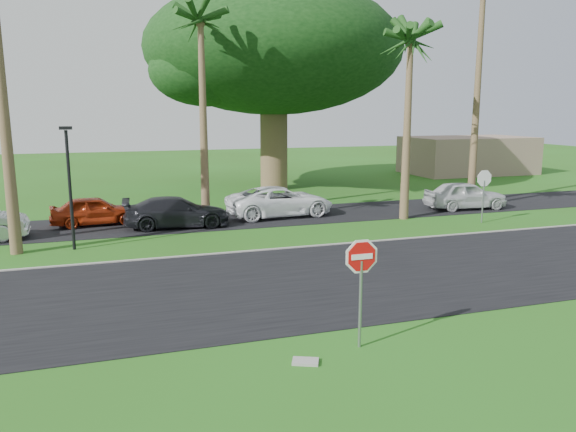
# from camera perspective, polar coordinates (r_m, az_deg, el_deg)

# --- Properties ---
(ground) EXTENTS (120.00, 120.00, 0.00)m
(ground) POSITION_cam_1_polar(r_m,az_deg,el_deg) (15.46, 0.74, -9.08)
(ground) COLOR #275214
(ground) RESTS_ON ground
(road) EXTENTS (120.00, 8.00, 0.02)m
(road) POSITION_cam_1_polar(r_m,az_deg,el_deg) (17.26, -1.42, -6.90)
(road) COLOR black
(road) RESTS_ON ground
(parking_strip) EXTENTS (120.00, 5.00, 0.02)m
(parking_strip) POSITION_cam_1_polar(r_m,az_deg,el_deg) (27.19, -7.79, -0.42)
(parking_strip) COLOR black
(parking_strip) RESTS_ON ground
(curb) EXTENTS (120.00, 0.12, 0.06)m
(curb) POSITION_cam_1_polar(r_m,az_deg,el_deg) (21.02, -4.60, -3.63)
(curb) COLOR gray
(curb) RESTS_ON ground
(stop_sign_near) EXTENTS (1.05, 0.07, 2.62)m
(stop_sign_near) POSITION_cam_1_polar(r_m,az_deg,el_deg) (12.45, 7.44, -5.54)
(stop_sign_near) COLOR gray
(stop_sign_near) RESTS_ON ground
(stop_sign_far) EXTENTS (1.05, 0.07, 2.62)m
(stop_sign_far) POSITION_cam_1_polar(r_m,az_deg,el_deg) (27.65, 19.28, 2.96)
(stop_sign_far) COLOR gray
(stop_sign_far) RESTS_ON ground
(palm_center) EXTENTS (5.00, 5.00, 10.50)m
(palm_center) POSITION_cam_1_polar(r_m,az_deg,el_deg) (28.42, -8.87, 18.59)
(palm_center) COLOR brown
(palm_center) RESTS_ON ground
(palm_right_near) EXTENTS (5.00, 5.00, 9.50)m
(palm_right_near) POSITION_cam_1_polar(r_m,az_deg,el_deg) (27.58, 12.34, 16.68)
(palm_right_near) COLOR brown
(palm_right_near) RESTS_ON ground
(canopy_tree) EXTENTS (16.50, 16.50, 13.12)m
(canopy_tree) POSITION_cam_1_polar(r_m,az_deg,el_deg) (37.51, -1.49, 16.45)
(canopy_tree) COLOR brown
(canopy_tree) RESTS_ON ground
(streetlight_right) EXTENTS (0.45, 0.25, 4.64)m
(streetlight_right) POSITION_cam_1_polar(r_m,az_deg,el_deg) (22.45, -21.32, 3.40)
(streetlight_right) COLOR black
(streetlight_right) RESTS_ON ground
(building_far) EXTENTS (10.00, 6.00, 3.00)m
(building_far) POSITION_cam_1_polar(r_m,az_deg,el_deg) (49.18, 17.77, 5.92)
(building_far) COLOR gray
(building_far) RESTS_ON ground
(car_red) EXTENTS (4.04, 1.93, 1.33)m
(car_red) POSITION_cam_1_polar(r_m,az_deg,el_deg) (27.20, -19.02, 0.50)
(car_red) COLOR maroon
(car_red) RESTS_ON ground
(car_dark) EXTENTS (4.79, 2.17, 1.36)m
(car_dark) POSITION_cam_1_polar(r_m,az_deg,el_deg) (25.75, -11.24, 0.36)
(car_dark) COLOR black
(car_dark) RESTS_ON ground
(car_minivan) EXTENTS (5.48, 2.84, 1.48)m
(car_minivan) POSITION_cam_1_polar(r_m,az_deg,el_deg) (27.85, -0.80, 1.47)
(car_minivan) COLOR white
(car_minivan) RESTS_ON ground
(car_pickup) EXTENTS (4.47, 2.10, 1.48)m
(car_pickup) POSITION_cam_1_polar(r_m,az_deg,el_deg) (31.34, 17.57, 2.02)
(car_pickup) COLOR silver
(car_pickup) RESTS_ON ground
(utility_slab) EXTENTS (0.64, 0.54, 0.06)m
(utility_slab) POSITION_cam_1_polar(r_m,az_deg,el_deg) (12.21, 1.78, -14.56)
(utility_slab) COLOR gray
(utility_slab) RESTS_ON ground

